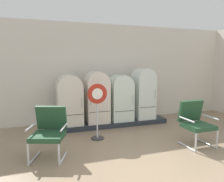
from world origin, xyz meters
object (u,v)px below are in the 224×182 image
at_px(refrigerator_0, 69,98).
at_px(armchair_left, 49,130).
at_px(refrigerator_2, 121,96).
at_px(refrigerator_3, 143,92).
at_px(armchair_right, 195,121).
at_px(refrigerator_1, 97,95).
at_px(sign_stand, 97,112).

distance_m(refrigerator_0, armchair_left, 1.88).
bearing_deg(refrigerator_2, refrigerator_0, 178.78).
bearing_deg(refrigerator_2, refrigerator_3, 2.23).
bearing_deg(armchair_right, refrigerator_2, 115.89).
bearing_deg(refrigerator_1, refrigerator_0, 179.91).
bearing_deg(refrigerator_3, armchair_left, -149.21).
relative_size(refrigerator_1, refrigerator_3, 0.95).
relative_size(refrigerator_2, sign_stand, 1.01).
bearing_deg(refrigerator_1, sign_stand, -103.73).
bearing_deg(armchair_right, armchair_left, 173.17).
bearing_deg(armchair_right, refrigerator_0, 140.14).
bearing_deg(refrigerator_0, armchair_left, -109.81).
distance_m(refrigerator_2, armchair_right, 2.34).
bearing_deg(refrigerator_3, armchair_right, -83.26).
height_order(refrigerator_1, sign_stand, refrigerator_1).
distance_m(refrigerator_1, sign_stand, 1.11).
height_order(refrigerator_0, armchair_right, refrigerator_0).
distance_m(armchair_left, armchair_right, 3.19).
distance_m(armchair_right, sign_stand, 2.28).
xyz_separation_m(refrigerator_2, refrigerator_3, (0.76, 0.03, 0.10)).
distance_m(refrigerator_3, armchair_left, 3.42).
bearing_deg(sign_stand, refrigerator_3, 30.86).
distance_m(refrigerator_0, refrigerator_1, 0.79).
distance_m(refrigerator_2, armchair_left, 2.77).
height_order(refrigerator_0, sign_stand, refrigerator_0).
xyz_separation_m(refrigerator_3, armchair_right, (0.25, -2.12, -0.41)).
bearing_deg(armchair_left, armchair_right, -6.83).
height_order(refrigerator_0, refrigerator_1, refrigerator_1).
xyz_separation_m(refrigerator_0, refrigerator_3, (2.29, -0.00, 0.09)).
bearing_deg(refrigerator_3, refrigerator_1, 179.93).
relative_size(refrigerator_2, armchair_right, 1.37).
bearing_deg(refrigerator_0, refrigerator_3, -0.07).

